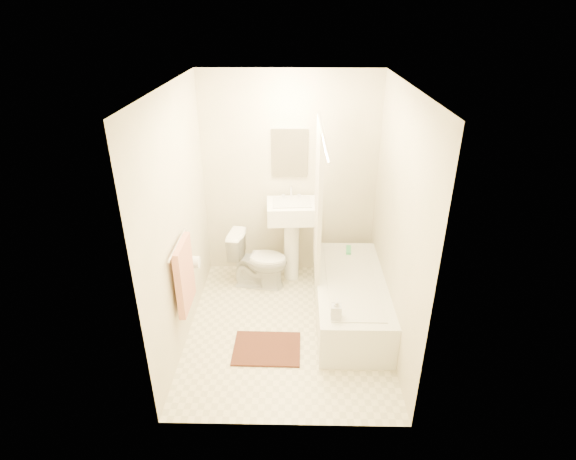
{
  "coord_description": "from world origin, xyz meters",
  "views": [
    {
      "loc": [
        0.08,
        -3.69,
        2.96
      ],
      "look_at": [
        0.0,
        0.25,
        1.0
      ],
      "focal_mm": 28.0,
      "sensor_mm": 36.0,
      "label": 1
    }
  ],
  "objects_px": {
    "sink": "(292,238)",
    "bathtub": "(350,298)",
    "toilet": "(259,260)",
    "soap_bottle": "(336,309)",
    "bath_mat": "(267,348)"
  },
  "relations": [
    {
      "from": "bathtub",
      "to": "bath_mat",
      "type": "height_order",
      "value": "bathtub"
    },
    {
      "from": "soap_bottle",
      "to": "toilet",
      "type": "bearing_deg",
      "value": 122.99
    },
    {
      "from": "sink",
      "to": "bathtub",
      "type": "distance_m",
      "value": 1.01
    },
    {
      "from": "toilet",
      "to": "bathtub",
      "type": "xyz_separation_m",
      "value": [
        1.0,
        -0.59,
        -0.11
      ]
    },
    {
      "from": "toilet",
      "to": "bath_mat",
      "type": "height_order",
      "value": "toilet"
    },
    {
      "from": "toilet",
      "to": "soap_bottle",
      "type": "relative_size",
      "value": 3.28
    },
    {
      "from": "sink",
      "to": "bathtub",
      "type": "relative_size",
      "value": 0.68
    },
    {
      "from": "toilet",
      "to": "sink",
      "type": "bearing_deg",
      "value": -60.23
    },
    {
      "from": "toilet",
      "to": "bathtub",
      "type": "height_order",
      "value": "toilet"
    },
    {
      "from": "soap_bottle",
      "to": "bathtub",
      "type": "bearing_deg",
      "value": 72.13
    },
    {
      "from": "toilet",
      "to": "sink",
      "type": "xyz_separation_m",
      "value": [
        0.38,
        0.15,
        0.21
      ]
    },
    {
      "from": "sink",
      "to": "bath_mat",
      "type": "bearing_deg",
      "value": -103.72
    },
    {
      "from": "sink",
      "to": "bath_mat",
      "type": "height_order",
      "value": "sink"
    },
    {
      "from": "soap_bottle",
      "to": "sink",
      "type": "bearing_deg",
      "value": 106.81
    },
    {
      "from": "sink",
      "to": "bath_mat",
      "type": "xyz_separation_m",
      "value": [
        -0.22,
        -1.28,
        -0.53
      ]
    }
  ]
}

